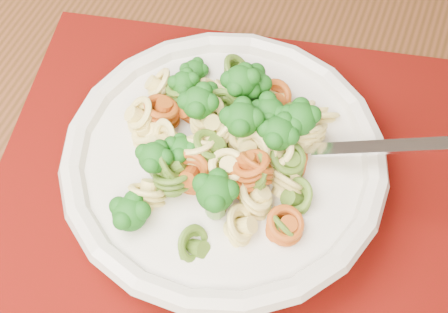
# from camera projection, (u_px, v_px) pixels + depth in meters

# --- Properties ---
(dining_table) EXTENTS (1.62, 1.18, 0.76)m
(dining_table) POSITION_uv_depth(u_px,v_px,m) (258.00, 104.00, 0.68)
(dining_table) COLOR #532B17
(dining_table) RESTS_ON ground
(placemat) EXTENTS (0.43, 0.34, 0.00)m
(placemat) POSITION_uv_depth(u_px,v_px,m) (246.00, 182.00, 0.52)
(placemat) COLOR #500304
(placemat) RESTS_ON dining_table
(pasta_bowl) EXTENTS (0.26, 0.26, 0.05)m
(pasta_bowl) POSITION_uv_depth(u_px,v_px,m) (224.00, 163.00, 0.49)
(pasta_bowl) COLOR beige
(pasta_bowl) RESTS_ON placemat
(pasta_broccoli_heap) EXTENTS (0.22, 0.22, 0.06)m
(pasta_broccoli_heap) POSITION_uv_depth(u_px,v_px,m) (224.00, 152.00, 0.48)
(pasta_broccoli_heap) COLOR #E7DA72
(pasta_broccoli_heap) RESTS_ON pasta_bowl
(fork) EXTENTS (0.18, 0.03, 0.08)m
(fork) POSITION_uv_depth(u_px,v_px,m) (281.00, 151.00, 0.48)
(fork) COLOR silver
(fork) RESTS_ON pasta_bowl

